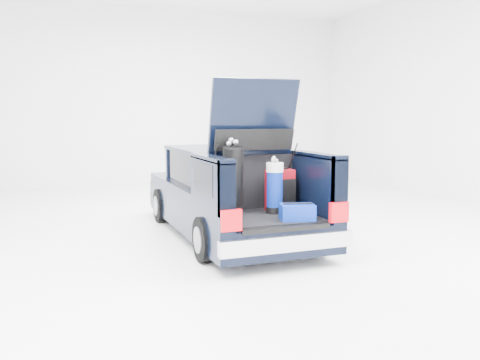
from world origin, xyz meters
name	(u,v)px	position (x,y,z in m)	size (l,w,h in m)	color
ground	(229,235)	(0.00, 0.00, 0.00)	(14.00, 14.00, 0.00)	white
car	(227,194)	(0.00, 0.11, 0.67)	(1.87, 4.65, 2.47)	black
red_suitcase	(280,190)	(0.37, -1.17, 0.89)	(0.39, 0.27, 0.62)	maroon
black_golf_bag	(233,180)	(-0.37, -1.19, 1.07)	(0.35, 0.46, 1.05)	black
blue_golf_bag	(275,187)	(0.19, -1.35, 0.96)	(0.32, 0.32, 0.80)	black
blue_duffel	(297,212)	(0.27, -1.90, 0.71)	(0.49, 0.38, 0.23)	navy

